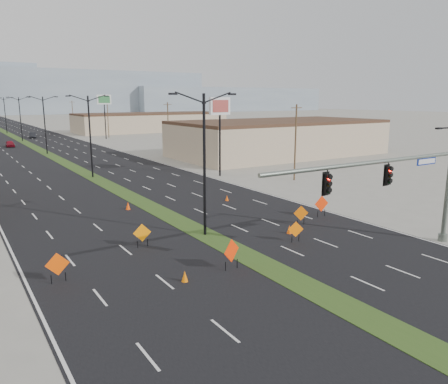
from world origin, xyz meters
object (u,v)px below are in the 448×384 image
streetlight_3 (20,118)px  streetlight_4 (5,114)px  car_left (10,144)px  cone_3 (128,206)px  pole_sign_east_far (104,103)px  construction_sign_1 (231,252)px  car_mid (33,135)px  construction_sign_5 (322,204)px  construction_sign_0 (57,265)px  streetlight_0 (204,161)px  cone_2 (227,198)px  construction_sign_2 (142,234)px  construction_sign_3 (296,230)px  cone_1 (289,229)px  construction_sign_4 (301,214)px  streetlight_2 (45,123)px  streetlight_1 (90,134)px  signal_mast (407,179)px  pole_sign_east_near (220,112)px  cone_0 (185,276)px

streetlight_3 → streetlight_4: bearing=90.0°
car_left → cone_3: size_ratio=5.59×
pole_sign_east_far → construction_sign_1: bearing=-100.6°
streetlight_3 → car_left: size_ratio=2.62×
streetlight_4 → car_mid: streetlight_4 is taller
construction_sign_5 → pole_sign_east_far: bearing=92.3°
construction_sign_0 → construction_sign_1: construction_sign_1 is taller
cone_3 → construction_sign_0: bearing=-123.8°
car_mid → pole_sign_east_far: pole_sign_east_far is taller
streetlight_0 → cone_2: size_ratio=17.73×
construction_sign_0 → construction_sign_2: (5.98, 2.95, -0.04)m
construction_sign_3 → cone_1: 1.96m
car_mid → construction_sign_4: 93.97m
car_mid → cone_1: bearing=-81.8°
streetlight_2 → construction_sign_3: size_ratio=6.89×
streetlight_1 → construction_sign_5: streetlight_1 is taller
signal_mast → construction_sign_5: (2.12, 9.12, -3.73)m
pole_sign_east_near → cone_3: bearing=-156.5°
streetlight_4 → construction_sign_0: streetlight_4 is taller
construction_sign_4 → streetlight_2: bearing=119.0°
streetlight_4 → cone_3: 102.10m
cone_2 → construction_sign_5: bearing=-68.9°
construction_sign_1 → construction_sign_4: bearing=5.0°
signal_mast → streetlight_3: (-8.56, 94.00, 0.63)m
signal_mast → streetlight_1: size_ratio=1.63×
construction_sign_2 → cone_0: 6.53m
signal_mast → construction_sign_3: bearing=127.7°
streetlight_2 → car_mid: bearing=84.4°
construction_sign_1 → construction_sign_5: (12.67, 5.59, -0.02)m
cone_3 → construction_sign_2: bearing=-105.2°
construction_sign_0 → car_left: bearing=88.0°
streetlight_3 → construction_sign_3: bearing=-87.1°
streetlight_3 → construction_sign_3: streetlight_3 is taller
construction_sign_2 → cone_0: (-0.24, -6.49, -0.64)m
cone_0 → cone_1: size_ratio=0.97×
construction_sign_1 → construction_sign_2: bearing=92.9°
signal_mast → car_mid: (-5.05, 102.02, -4.10)m
car_mid → construction_sign_4: (4.00, -93.89, 0.23)m
streetlight_2 → pole_sign_east_near: bearing=-68.6°
streetlight_2 → pole_sign_east_far: bearing=52.4°
streetlight_3 → construction_sign_0: (-10.80, -87.00, -4.43)m
cone_3 → pole_sign_east_near: (16.07, 10.29, 7.69)m
streetlight_1 → streetlight_4: size_ratio=1.00×
signal_mast → construction_sign_3: size_ratio=11.21×
streetlight_0 → construction_sign_0: streetlight_0 is taller
car_mid → construction_sign_1: 98.64m
cone_2 → pole_sign_east_near: size_ratio=0.06×
cone_1 → cone_3: (-7.41, 13.08, 0.03)m
construction_sign_0 → pole_sign_east_far: bearing=73.8°
streetlight_3 → cone_0: (-5.06, -90.54, -5.11)m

